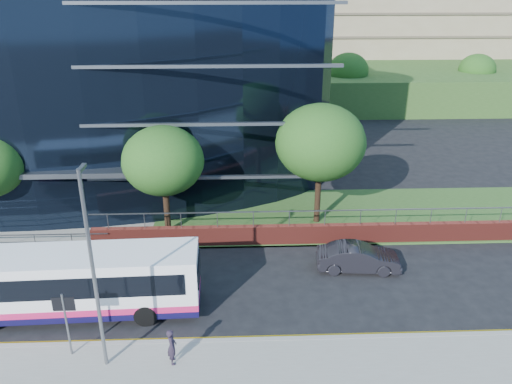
{
  "coord_description": "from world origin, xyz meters",
  "views": [
    {
      "loc": [
        11.18,
        -17.62,
        13.69
      ],
      "look_at": [
        12.18,
        8.0,
        2.97
      ],
      "focal_mm": 35.0,
      "sensor_mm": 36.0,
      "label": 1
    }
  ],
  "objects_px": {
    "tree_dist_e": "(348,70)",
    "tree_dist_f": "(477,70)",
    "city_bus": "(76,282)",
    "pedestrian": "(172,346)",
    "parked_car": "(358,258)",
    "street_sign": "(65,312)",
    "tree_far_c": "(163,161)",
    "tree_far_d": "(320,143)",
    "streetlight_east": "(93,267)"
  },
  "relations": [
    {
      "from": "tree_far_d",
      "to": "city_bus",
      "type": "distance_m",
      "value": 15.24
    },
    {
      "from": "street_sign",
      "to": "tree_dist_e",
      "type": "bearing_deg",
      "value": 64.88
    },
    {
      "from": "street_sign",
      "to": "tree_dist_e",
      "type": "distance_m",
      "value": 45.99
    },
    {
      "from": "tree_far_c",
      "to": "tree_far_d",
      "type": "height_order",
      "value": "tree_far_d"
    },
    {
      "from": "tree_dist_f",
      "to": "tree_dist_e",
      "type": "bearing_deg",
      "value": -172.87
    },
    {
      "from": "pedestrian",
      "to": "streetlight_east",
      "type": "bearing_deg",
      "value": 76.18
    },
    {
      "from": "tree_dist_f",
      "to": "city_bus",
      "type": "relative_size",
      "value": 0.54
    },
    {
      "from": "pedestrian",
      "to": "city_bus",
      "type": "bearing_deg",
      "value": 39.32
    },
    {
      "from": "city_bus",
      "to": "tree_dist_e",
      "type": "bearing_deg",
      "value": 60.7
    },
    {
      "from": "tree_dist_e",
      "to": "parked_car",
      "type": "xyz_separation_m",
      "value": [
        -6.7,
        -35.54,
        -3.84
      ]
    },
    {
      "from": "tree_dist_e",
      "to": "tree_dist_f",
      "type": "distance_m",
      "value": 16.13
    },
    {
      "from": "streetlight_east",
      "to": "tree_far_c",
      "type": "bearing_deg",
      "value": 84.89
    },
    {
      "from": "tree_far_d",
      "to": "tree_dist_f",
      "type": "distance_m",
      "value": 40.01
    },
    {
      "from": "streetlight_east",
      "to": "street_sign",
      "type": "bearing_deg",
      "value": 158.64
    },
    {
      "from": "parked_car",
      "to": "pedestrian",
      "type": "relative_size",
      "value": 2.82
    },
    {
      "from": "tree_far_c",
      "to": "city_bus",
      "type": "height_order",
      "value": "tree_far_c"
    },
    {
      "from": "parked_car",
      "to": "city_bus",
      "type": "bearing_deg",
      "value": 108.2
    },
    {
      "from": "street_sign",
      "to": "tree_dist_f",
      "type": "relative_size",
      "value": 0.46
    },
    {
      "from": "tree_dist_e",
      "to": "pedestrian",
      "type": "distance_m",
      "value": 45.1
    },
    {
      "from": "parked_car",
      "to": "street_sign",
      "type": "bearing_deg",
      "value": 120.31
    },
    {
      "from": "tree_dist_e",
      "to": "tree_dist_f",
      "type": "height_order",
      "value": "tree_dist_e"
    },
    {
      "from": "city_bus",
      "to": "parked_car",
      "type": "bearing_deg",
      "value": 11.27
    },
    {
      "from": "city_bus",
      "to": "parked_car",
      "type": "relative_size",
      "value": 2.62
    },
    {
      "from": "tree_far_c",
      "to": "parked_car",
      "type": "relative_size",
      "value": 1.53
    },
    {
      "from": "tree_far_c",
      "to": "parked_car",
      "type": "xyz_separation_m",
      "value": [
        10.3,
        -4.54,
        -3.84
      ]
    },
    {
      "from": "tree_dist_f",
      "to": "pedestrian",
      "type": "relative_size",
      "value": 4.02
    },
    {
      "from": "tree_far_d",
      "to": "streetlight_east",
      "type": "height_order",
      "value": "streetlight_east"
    },
    {
      "from": "street_sign",
      "to": "streetlight_east",
      "type": "height_order",
      "value": "streetlight_east"
    },
    {
      "from": "tree_far_d",
      "to": "streetlight_east",
      "type": "xyz_separation_m",
      "value": [
        -10.0,
        -12.17,
        -0.75
      ]
    },
    {
      "from": "streetlight_east",
      "to": "parked_car",
      "type": "height_order",
      "value": "streetlight_east"
    },
    {
      "from": "tree_dist_e",
      "to": "pedestrian",
      "type": "xyz_separation_m",
      "value": [
        -15.44,
        -42.22,
        -3.63
      ]
    },
    {
      "from": "streetlight_east",
      "to": "pedestrian",
      "type": "xyz_separation_m",
      "value": [
        2.56,
        -0.05,
        -3.54
      ]
    },
    {
      "from": "city_bus",
      "to": "parked_car",
      "type": "height_order",
      "value": "city_bus"
    },
    {
      "from": "city_bus",
      "to": "pedestrian",
      "type": "distance_m",
      "value": 5.84
    },
    {
      "from": "tree_far_c",
      "to": "tree_far_d",
      "type": "bearing_deg",
      "value": 6.34
    },
    {
      "from": "tree_dist_f",
      "to": "city_bus",
      "type": "distance_m",
      "value": 54.38
    },
    {
      "from": "parked_car",
      "to": "pedestrian",
      "type": "distance_m",
      "value": 11.01
    },
    {
      "from": "street_sign",
      "to": "tree_dist_e",
      "type": "height_order",
      "value": "tree_dist_e"
    },
    {
      "from": "tree_far_d",
      "to": "street_sign",
      "type": "bearing_deg",
      "value": -134.78
    },
    {
      "from": "tree_far_d",
      "to": "parked_car",
      "type": "xyz_separation_m",
      "value": [
        1.3,
        -5.54,
        -4.49
      ]
    },
    {
      "from": "city_bus",
      "to": "tree_dist_f",
      "type": "bearing_deg",
      "value": 46.54
    },
    {
      "from": "tree_far_c",
      "to": "streetlight_east",
      "type": "distance_m",
      "value": 11.22
    },
    {
      "from": "tree_dist_f",
      "to": "city_bus",
      "type": "xyz_separation_m",
      "value": [
        -36.02,
        -40.66,
        -2.63
      ]
    },
    {
      "from": "street_sign",
      "to": "parked_car",
      "type": "bearing_deg",
      "value": 25.3
    },
    {
      "from": "tree_far_c",
      "to": "tree_far_d",
      "type": "relative_size",
      "value": 0.87
    },
    {
      "from": "tree_far_c",
      "to": "tree_dist_f",
      "type": "xyz_separation_m",
      "value": [
        33.0,
        33.0,
        -0.33
      ]
    },
    {
      "from": "tree_far_c",
      "to": "tree_dist_f",
      "type": "height_order",
      "value": "tree_far_c"
    },
    {
      "from": "tree_far_c",
      "to": "city_bus",
      "type": "bearing_deg",
      "value": -111.49
    },
    {
      "from": "tree_far_c",
      "to": "tree_dist_e",
      "type": "height_order",
      "value": "same"
    },
    {
      "from": "pedestrian",
      "to": "tree_far_d",
      "type": "bearing_deg",
      "value": -44.09
    }
  ]
}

